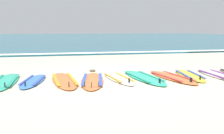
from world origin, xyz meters
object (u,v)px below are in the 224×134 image
object	(u,v)px
surfboard_5	(118,78)
surfboard_3	(64,80)
surfboard_9	(218,75)
surfboard_6	(143,77)
surfboard_2	(33,81)
surfboard_7	(172,77)
surfboard_1	(5,81)
surfboard_8	(189,75)
surfboard_4	(92,80)

from	to	relation	value
surfboard_5	surfboard_3	bearing A→B (deg)	177.42
surfboard_9	surfboard_6	bearing A→B (deg)	175.64
surfboard_5	surfboard_6	world-z (taller)	same
surfboard_2	surfboard_7	bearing A→B (deg)	-4.29
surfboard_1	surfboard_9	world-z (taller)	same
surfboard_1	surfboard_8	distance (m)	5.35
surfboard_6	surfboard_7	distance (m)	0.83
surfboard_2	surfboard_8	distance (m)	4.60
surfboard_1	surfboard_4	size ratio (longest dim) A/B	0.98
surfboard_2	surfboard_1	bearing A→B (deg)	171.93
surfboard_7	surfboard_9	distance (m)	1.54
surfboard_1	surfboard_4	world-z (taller)	same
surfboard_8	surfboard_5	bearing A→B (deg)	-179.44
surfboard_3	surfboard_4	distance (m)	0.78
surfboard_3	surfboard_4	world-z (taller)	same
surfboard_9	surfboard_7	bearing A→B (deg)	178.87
surfboard_2	surfboard_8	world-z (taller)	same
surfboard_4	surfboard_5	distance (m)	0.77
surfboard_1	surfboard_4	xyz separation A→B (m)	(2.33, -0.37, 0.00)
surfboard_8	surfboard_3	bearing A→B (deg)	179.29
surfboard_3	surfboard_6	world-z (taller)	same
surfboard_2	surfboard_8	bearing A→B (deg)	-1.70
surfboard_2	surfboard_4	bearing A→B (deg)	-9.65
surfboard_3	surfboard_8	size ratio (longest dim) A/B	1.12
surfboard_2	surfboard_8	size ratio (longest dim) A/B	0.92
surfboard_4	surfboard_7	distance (m)	2.35
surfboard_4	surfboard_8	distance (m)	3.02
surfboard_1	surfboard_2	size ratio (longest dim) A/B	1.21
surfboard_4	surfboard_2	bearing A→B (deg)	170.35
surfboard_1	surfboard_2	bearing A→B (deg)	-8.07
surfboard_7	surfboard_9	bearing A→B (deg)	-1.13
surfboard_1	surfboard_5	size ratio (longest dim) A/B	1.19
surfboard_3	surfboard_6	distance (m)	2.29
surfboard_1	surfboard_6	xyz separation A→B (m)	(3.86, -0.25, -0.00)
surfboard_4	surfboard_7	xyz separation A→B (m)	(2.35, -0.03, -0.00)
surfboard_5	surfboard_8	size ratio (longest dim) A/B	0.93
surfboard_7	surfboard_6	bearing A→B (deg)	169.70
surfboard_8	surfboard_9	distance (m)	0.89
surfboard_1	surfboard_7	xyz separation A→B (m)	(4.68, -0.40, -0.00)
surfboard_6	surfboard_1	bearing A→B (deg)	176.27
surfboard_5	surfboard_9	distance (m)	3.12
surfboard_4	surfboard_8	world-z (taller)	same
surfboard_9	surfboard_4	bearing A→B (deg)	179.17
surfboard_1	surfboard_5	xyz separation A→B (m)	(3.09, -0.26, -0.00)
surfboard_5	surfboard_8	bearing A→B (deg)	0.56
surfboard_5	surfboard_6	size ratio (longest dim) A/B	0.80
surfboard_6	surfboard_2	bearing A→B (deg)	177.31
surfboard_6	surfboard_8	xyz separation A→B (m)	(1.49, 0.01, 0.00)
surfboard_5	surfboard_9	size ratio (longest dim) A/B	0.87
surfboard_8	surfboard_7	bearing A→B (deg)	-166.57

